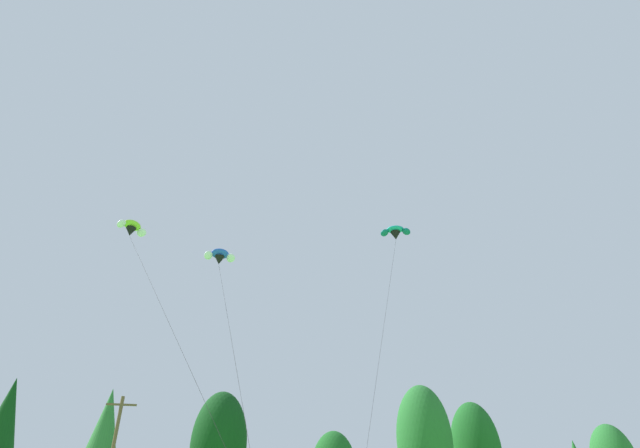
# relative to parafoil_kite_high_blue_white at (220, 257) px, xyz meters

# --- Properties ---
(treeline_tree_c) EXTENTS (4.30, 4.30, 12.27)m
(treeline_tree_c) POSITION_rel_parafoil_kite_high_blue_white_xyz_m (-16.63, 15.26, -10.82)
(treeline_tree_c) COLOR #472D19
(treeline_tree_c) RESTS_ON ground_plane
(treeline_tree_d) EXTENTS (4.14, 4.14, 11.53)m
(treeline_tree_d) POSITION_rel_parafoil_kite_high_blue_white_xyz_m (-8.26, 14.56, -11.29)
(treeline_tree_d) COLOR #472D19
(treeline_tree_d) RESTS_ON ground_plane
(treeline_tree_e) EXTENTS (4.91, 4.91, 11.52)m
(treeline_tree_e) POSITION_rel_parafoil_kite_high_blue_white_xyz_m (1.53, 13.89, -11.53)
(treeline_tree_e) COLOR #472D19
(treeline_tree_e) RESTS_ON ground_plane
(treeline_tree_g) EXTENTS (5.29, 5.29, 12.93)m
(treeline_tree_g) POSITION_rel_parafoil_kite_high_blue_white_xyz_m (20.82, 13.82, -10.68)
(treeline_tree_g) COLOR #472D19
(treeline_tree_g) RESTS_ON ground_plane
(parafoil_kite_high_blue_white) EXTENTS (3.70, 17.61, 17.55)m
(parafoil_kite_high_blue_white) POSITION_rel_parafoil_kite_high_blue_white_xyz_m (0.00, 0.00, 0.00)
(parafoil_kite_high_blue_white) COLOR blue
(parafoil_kite_mid_teal) EXTENTS (8.45, 10.15, 22.39)m
(parafoil_kite_mid_teal) POSITION_rel_parafoil_kite_high_blue_white_xyz_m (14.67, 1.22, 4.46)
(parafoil_kite_mid_teal) COLOR teal
(parafoil_kite_far_lime_white) EXTENTS (9.62, 15.73, 17.94)m
(parafoil_kite_far_lime_white) POSITION_rel_parafoil_kite_high_blue_white_xyz_m (-6.12, -2.34, 0.41)
(parafoil_kite_far_lime_white) COLOR #93D633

